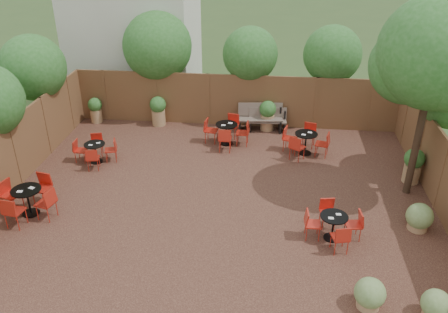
# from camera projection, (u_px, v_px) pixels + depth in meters

# --- Properties ---
(ground) EXTENTS (80.00, 80.00, 0.00)m
(ground) POSITION_uv_depth(u_px,v_px,m) (219.00, 195.00, 13.37)
(ground) COLOR #354F23
(ground) RESTS_ON ground
(courtyard_paving) EXTENTS (12.00, 10.00, 0.02)m
(courtyard_paving) POSITION_uv_depth(u_px,v_px,m) (219.00, 195.00, 13.36)
(courtyard_paving) COLOR #381D17
(courtyard_paving) RESTS_ON ground
(fence_back) EXTENTS (12.00, 0.08, 2.00)m
(fence_back) POSITION_uv_depth(u_px,v_px,m) (235.00, 101.00, 17.29)
(fence_back) COLOR brown
(fence_back) RESTS_ON ground
(fence_left) EXTENTS (0.08, 10.00, 2.00)m
(fence_left) POSITION_uv_depth(u_px,v_px,m) (15.00, 154.00, 13.47)
(fence_left) COLOR brown
(fence_left) RESTS_ON ground
(fence_right) EXTENTS (0.08, 10.00, 2.00)m
(fence_right) POSITION_uv_depth(u_px,v_px,m) (442.00, 176.00, 12.33)
(fence_right) COLOR brown
(fence_right) RESTS_ON ground
(neighbour_building) EXTENTS (5.00, 4.00, 8.00)m
(neighbour_building) POSITION_uv_depth(u_px,v_px,m) (133.00, 1.00, 18.96)
(neighbour_building) COLOR beige
(neighbour_building) RESTS_ON ground
(overhang_foliage) EXTENTS (15.65, 10.82, 2.64)m
(overhang_foliage) POSITION_uv_depth(u_px,v_px,m) (148.00, 75.00, 14.54)
(overhang_foliage) COLOR #27621F
(overhang_foliage) RESTS_ON ground
(courtyard_tree) EXTENTS (3.00, 2.94, 5.59)m
(courtyard_tree) POSITION_uv_depth(u_px,v_px,m) (435.00, 59.00, 11.62)
(courtyard_tree) COLOR black
(courtyard_tree) RESTS_ON courtyard_paving
(park_bench_left) EXTENTS (1.41, 0.54, 0.86)m
(park_bench_left) POSITION_uv_depth(u_px,v_px,m) (268.00, 119.00, 17.09)
(park_bench_left) COLOR brown
(park_bench_left) RESTS_ON courtyard_paving
(park_bench_right) EXTENTS (1.68, 0.69, 1.01)m
(park_bench_right) POSITION_uv_depth(u_px,v_px,m) (260.00, 117.00, 17.09)
(park_bench_right) COLOR brown
(park_bench_right) RESTS_ON courtyard_paving
(bistro_tables) EXTENTS (9.49, 6.52, 0.88)m
(bistro_tables) POSITION_uv_depth(u_px,v_px,m) (196.00, 164.00, 14.08)
(bistro_tables) COLOR black
(bistro_tables) RESTS_ON courtyard_paving
(planters) EXTENTS (11.56, 3.96, 1.12)m
(planters) POSITION_uv_depth(u_px,v_px,m) (232.00, 123.00, 16.46)
(planters) COLOR #9F794F
(planters) RESTS_ON courtyard_paving
(low_shrubs) EXTENTS (2.36, 3.62, 0.73)m
(low_shrubs) POSITION_uv_depth(u_px,v_px,m) (408.00, 262.00, 10.28)
(low_shrubs) COLOR #9F794F
(low_shrubs) RESTS_ON courtyard_paving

